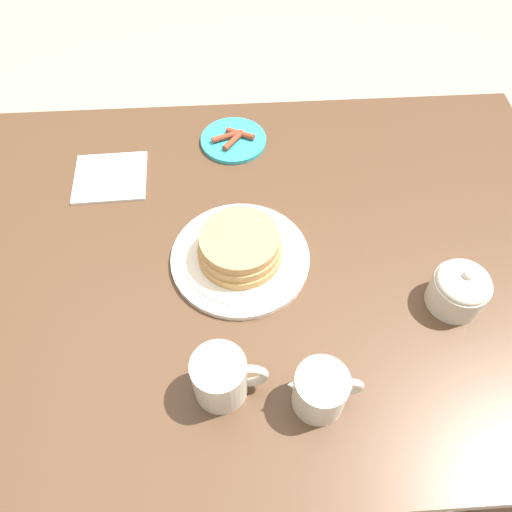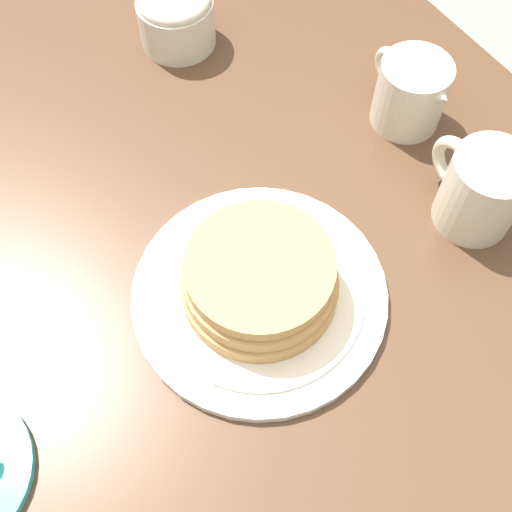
% 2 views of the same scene
% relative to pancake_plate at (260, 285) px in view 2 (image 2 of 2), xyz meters
% --- Properties ---
extents(ground_plane, '(8.00, 8.00, 0.00)m').
position_rel_pancake_plate_xyz_m(ground_plane, '(-0.05, 0.01, -0.77)').
color(ground_plane, gray).
extents(dining_table, '(1.47, 0.92, 0.74)m').
position_rel_pancake_plate_xyz_m(dining_table, '(-0.05, 0.01, -0.14)').
color(dining_table, '#4C3321').
rests_on(dining_table, ground_plane).
extents(pancake_plate, '(0.26, 0.26, 0.07)m').
position_rel_pancake_plate_xyz_m(pancake_plate, '(0.00, 0.00, 0.00)').
color(pancake_plate, white).
rests_on(pancake_plate, dining_table).
extents(coffee_mug, '(0.12, 0.09, 0.10)m').
position_rel_pancake_plate_xyz_m(coffee_mug, '(-0.04, -0.25, 0.02)').
color(coffee_mug, beige).
rests_on(coffee_mug, dining_table).
extents(creamer_pitcher, '(0.12, 0.08, 0.10)m').
position_rel_pancake_plate_xyz_m(creamer_pitcher, '(0.11, -0.28, 0.02)').
color(creamer_pitcher, beige).
rests_on(creamer_pitcher, dining_table).
extents(sugar_bowl, '(0.10, 0.10, 0.09)m').
position_rel_pancake_plate_xyz_m(sugar_bowl, '(0.38, -0.12, 0.02)').
color(sugar_bowl, beige).
rests_on(sugar_bowl, dining_table).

